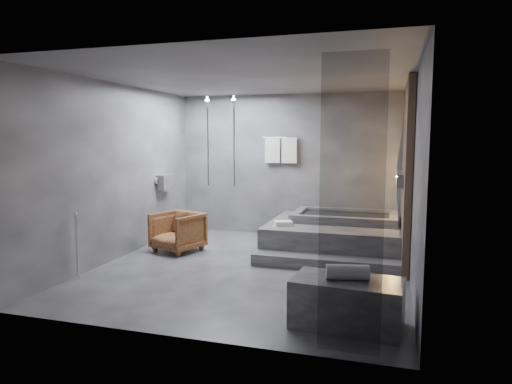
% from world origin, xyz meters
% --- Properties ---
extents(room, '(5.00, 5.04, 2.82)m').
position_xyz_m(room, '(0.40, 0.24, 1.73)').
color(room, '#323235').
rests_on(room, ground).
extents(tub_deck, '(2.20, 2.00, 0.50)m').
position_xyz_m(tub_deck, '(1.05, 1.45, 0.25)').
color(tub_deck, '#38383A').
rests_on(tub_deck, ground).
extents(tub_step, '(2.20, 0.36, 0.18)m').
position_xyz_m(tub_step, '(1.05, 0.27, 0.09)').
color(tub_step, '#38383A').
rests_on(tub_step, ground).
extents(concrete_bench, '(1.16, 0.70, 0.50)m').
position_xyz_m(concrete_bench, '(1.57, -1.76, 0.25)').
color(concrete_bench, '#333335').
rests_on(concrete_bench, ground).
extents(driftwood_chair, '(0.93, 0.95, 0.68)m').
position_xyz_m(driftwood_chair, '(-1.53, 0.62, 0.34)').
color(driftwood_chair, '#422210').
rests_on(driftwood_chair, ground).
extents(rolled_towel, '(0.46, 0.24, 0.16)m').
position_xyz_m(rolled_towel, '(1.57, -1.76, 0.58)').
color(rolled_towel, silver).
rests_on(rolled_towel, concrete_bench).
extents(deck_towel, '(0.34, 0.30, 0.07)m').
position_xyz_m(deck_towel, '(0.27, 0.89, 0.54)').
color(deck_towel, white).
rests_on(deck_towel, tub_deck).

